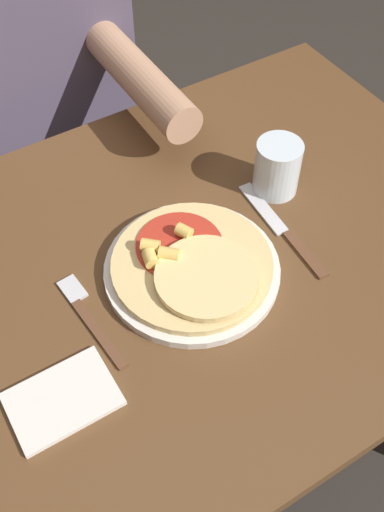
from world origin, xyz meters
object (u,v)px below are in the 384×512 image
object	(u,v)px
fork	(88,315)
person_diner	(49,98)
pizza	(193,265)
dining_table	(196,304)
knife	(283,230)
drinking_glass	(277,168)
plate	(192,270)

from	to	relation	value
fork	person_diner	xyz separation A→B (m)	(0.18, 0.59, -0.08)
pizza	person_diner	world-z (taller)	person_diner
dining_table	fork	distance (m)	0.24
fork	knife	world-z (taller)	same
drinking_glass	knife	bearing A→B (deg)	-118.00
fork	drinking_glass	xyz separation A→B (m)	(0.38, 0.07, 0.04)
dining_table	drinking_glass	xyz separation A→B (m)	(0.18, 0.05, 0.19)
dining_table	plate	bearing A→B (deg)	-132.47
dining_table	drinking_glass	size ratio (longest dim) A/B	10.77
pizza	knife	distance (m)	0.17
fork	knife	size ratio (longest dim) A/B	0.80
pizza	knife	bearing A→B (deg)	-0.12
pizza	plate	bearing A→B (deg)	77.08
drinking_glass	pizza	bearing A→B (deg)	-158.32
dining_table	drinking_glass	bearing A→B (deg)	15.39
plate	pizza	distance (m)	0.02
dining_table	knife	world-z (taller)	knife
knife	drinking_glass	size ratio (longest dim) A/B	2.38
dining_table	pizza	bearing A→B (deg)	-129.08
pizza	fork	xyz separation A→B (m)	(-0.16, 0.02, -0.02)
drinking_glass	person_diner	xyz separation A→B (m)	(-0.20, 0.53, -0.12)
person_diner	pizza	bearing A→B (deg)	-91.45
plate	person_diner	world-z (taller)	person_diner
drinking_glass	plate	bearing A→B (deg)	-159.40
dining_table	plate	world-z (taller)	plate
plate	person_diner	bearing A→B (deg)	88.65
pizza	fork	size ratio (longest dim) A/B	1.35
fork	person_diner	world-z (taller)	person_diner
fork	drinking_glass	bearing A→B (deg)	10.09
dining_table	fork	bearing A→B (deg)	-175.19
pizza	drinking_glass	xyz separation A→B (m)	(0.21, 0.08, 0.02)
plate	fork	world-z (taller)	plate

